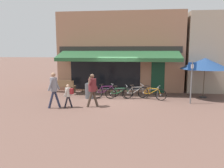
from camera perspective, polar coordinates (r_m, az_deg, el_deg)
The scene contains 15 objects.
ground_plane at distance 12.87m, azimuth 0.87°, elevation -4.21°, with size 160.00×160.00×0.00m, color brown.
shop_front at distance 16.66m, azimuth 2.31°, elevation 8.33°, with size 8.92×4.69×5.55m.
neighbour_building at distance 18.11m, azimuth 26.12°, elevation 7.35°, with size 5.14×4.00×5.46m.
bike_rack_rail at distance 13.38m, azimuth 4.48°, elevation -1.67°, with size 3.55×0.04×0.57m.
bicycle_purple at distance 13.49m, azimuth -1.65°, elevation -1.95°, with size 1.69×0.82×0.87m.
bicycle_green at distance 13.18m, azimuth 1.96°, elevation -2.31°, with size 1.72×0.58×0.83m.
bicycle_silver at distance 13.30m, azimuth 6.13°, elevation -2.16°, with size 1.67×0.82×0.88m.
bicycle_orange at distance 13.12m, azimuth 10.33°, elevation -2.42°, with size 1.68×0.91×0.87m.
pedestrian_adult at distance 11.23m, azimuth -5.17°, elevation -0.74°, with size 0.60×0.67×1.72m.
pedestrian_child at distance 11.29m, azimuth -11.28°, elevation -2.37°, with size 0.48×0.42×1.20m.
pedestrian_second_adult at distance 11.33m, azimuth -14.98°, elevation -0.59°, with size 0.60×0.61×1.82m.
litter_bin at distance 13.33m, azimuth -5.90°, elevation -1.60°, with size 0.55×0.55×1.01m.
parking_sign at distance 12.55m, azimuth 20.07°, elevation 1.54°, with size 0.44×0.07×2.32m.
cafe_parasol at distance 14.44m, azimuth 23.14°, elevation 4.94°, with size 2.95×2.95×2.44m.
park_bench at distance 15.50m, azimuth -12.48°, elevation -0.47°, with size 1.64×0.62×0.87m.
Camera 1 is at (1.31, -12.48, 2.88)m, focal length 35.00 mm.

